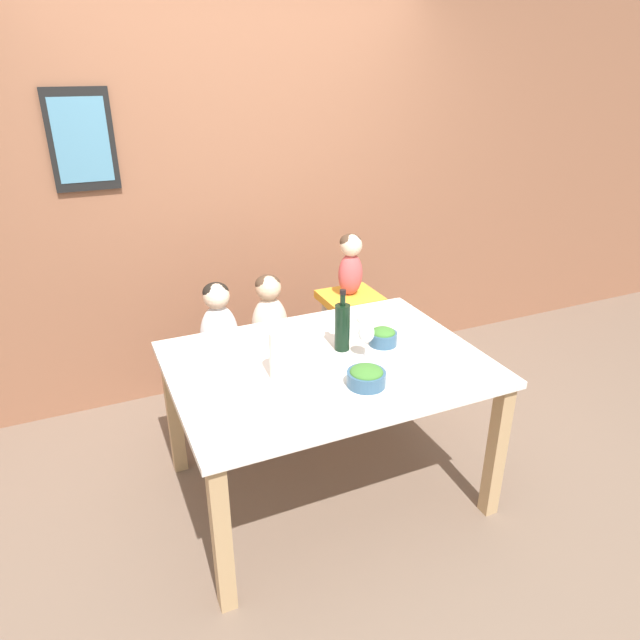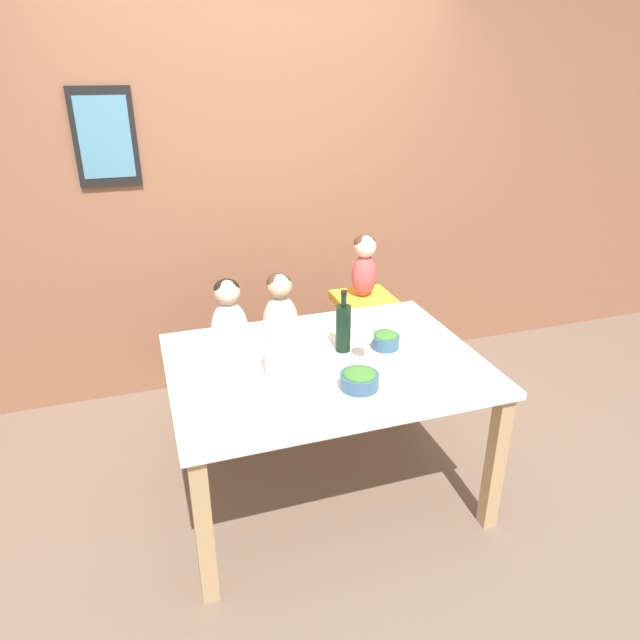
{
  "view_description": "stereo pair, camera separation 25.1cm",
  "coord_description": "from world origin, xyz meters",
  "px_view_note": "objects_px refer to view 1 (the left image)",
  "views": [
    {
      "loc": [
        -1.01,
        -2.18,
        2.08
      ],
      "look_at": [
        0.0,
        0.08,
        0.95
      ],
      "focal_mm": 32.0,
      "sensor_mm": 36.0,
      "label": 1
    },
    {
      "loc": [
        -0.77,
        -2.27,
        2.08
      ],
      "look_at": [
        0.0,
        0.08,
        0.95
      ],
      "focal_mm": 32.0,
      "sensor_mm": 36.0,
      "label": 2
    }
  ],
  "objects_px": {
    "dinner_plate_back_left": "(243,349)",
    "person_baby_right": "(351,261)",
    "chair_right_highchair": "(349,320)",
    "salad_bowl_large": "(366,376)",
    "chair_far_left": "(223,375)",
    "wine_bottle": "(342,326)",
    "person_child_left": "(219,325)",
    "dinner_plate_back_right": "(378,319)",
    "chair_far_center": "(271,365)",
    "salad_bowl_small": "(383,336)",
    "paper_towel_roll": "(281,355)",
    "person_child_center": "(269,316)",
    "dinner_plate_front_left": "(249,413)",
    "wine_glass_near": "(366,334)"
  },
  "relations": [
    {
      "from": "dinner_plate_back_left",
      "to": "person_baby_right",
      "type": "bearing_deg",
      "value": 30.15
    },
    {
      "from": "chair_right_highchair",
      "to": "salad_bowl_large",
      "type": "bearing_deg",
      "value": -113.18
    },
    {
      "from": "person_baby_right",
      "to": "dinner_plate_back_left",
      "type": "bearing_deg",
      "value": -149.85
    },
    {
      "from": "chair_far_left",
      "to": "dinner_plate_back_left",
      "type": "xyz_separation_m",
      "value": [
        -0.0,
        -0.49,
        0.41
      ]
    },
    {
      "from": "wine_bottle",
      "to": "dinner_plate_back_left",
      "type": "xyz_separation_m",
      "value": [
        -0.45,
        0.19,
        -0.12
      ]
    },
    {
      "from": "person_child_left",
      "to": "dinner_plate_back_right",
      "type": "xyz_separation_m",
      "value": [
        0.79,
        -0.45,
        0.08
      ]
    },
    {
      "from": "chair_far_center",
      "to": "salad_bowl_small",
      "type": "xyz_separation_m",
      "value": [
        0.36,
        -0.71,
        0.44
      ]
    },
    {
      "from": "chair_far_left",
      "to": "chair_right_highchair",
      "type": "xyz_separation_m",
      "value": [
        0.84,
        0.0,
        0.21
      ]
    },
    {
      "from": "chair_right_highchair",
      "to": "salad_bowl_small",
      "type": "distance_m",
      "value": 0.77
    },
    {
      "from": "salad_bowl_large",
      "to": "dinner_plate_back_left",
      "type": "bearing_deg",
      "value": 126.17
    },
    {
      "from": "paper_towel_roll",
      "to": "salad_bowl_small",
      "type": "height_order",
      "value": "paper_towel_roll"
    },
    {
      "from": "chair_far_center",
      "to": "chair_right_highchair",
      "type": "bearing_deg",
      "value": 0.0
    },
    {
      "from": "person_child_left",
      "to": "person_child_center",
      "type": "xyz_separation_m",
      "value": [
        0.31,
        0.0,
        0.0
      ]
    },
    {
      "from": "chair_far_center",
      "to": "person_child_center",
      "type": "height_order",
      "value": "person_child_center"
    },
    {
      "from": "paper_towel_roll",
      "to": "salad_bowl_small",
      "type": "relative_size",
      "value": 1.61
    },
    {
      "from": "person_baby_right",
      "to": "salad_bowl_small",
      "type": "distance_m",
      "value": 0.75
    },
    {
      "from": "salad_bowl_small",
      "to": "dinner_plate_back_left",
      "type": "bearing_deg",
      "value": 161.07
    },
    {
      "from": "chair_right_highchair",
      "to": "dinner_plate_back_left",
      "type": "relative_size",
      "value": 3.21
    },
    {
      "from": "chair_right_highchair",
      "to": "wine_bottle",
      "type": "height_order",
      "value": "wine_bottle"
    },
    {
      "from": "person_child_left",
      "to": "salad_bowl_small",
      "type": "xyz_separation_m",
      "value": [
        0.66,
        -0.72,
        0.11
      ]
    },
    {
      "from": "salad_bowl_large",
      "to": "person_child_center",
      "type": "bearing_deg",
      "value": 95.03
    },
    {
      "from": "chair_far_left",
      "to": "dinner_plate_front_left",
      "type": "xyz_separation_m",
      "value": [
        -0.14,
        -1.04,
        0.41
      ]
    },
    {
      "from": "chair_right_highchair",
      "to": "dinner_plate_front_left",
      "type": "xyz_separation_m",
      "value": [
        -0.98,
        -1.04,
        0.2
      ]
    },
    {
      "from": "salad_bowl_large",
      "to": "dinner_plate_front_left",
      "type": "height_order",
      "value": "salad_bowl_large"
    },
    {
      "from": "dinner_plate_back_left",
      "to": "person_child_center",
      "type": "bearing_deg",
      "value": 57.76
    },
    {
      "from": "paper_towel_roll",
      "to": "dinner_plate_front_left",
      "type": "relative_size",
      "value": 0.98
    },
    {
      "from": "wine_bottle",
      "to": "chair_far_left",
      "type": "bearing_deg",
      "value": 123.72
    },
    {
      "from": "person_baby_right",
      "to": "wine_glass_near",
      "type": "height_order",
      "value": "person_baby_right"
    },
    {
      "from": "dinner_plate_back_right",
      "to": "dinner_plate_back_left",
      "type": "bearing_deg",
      "value": -177.2
    },
    {
      "from": "dinner_plate_front_left",
      "to": "wine_glass_near",
      "type": "bearing_deg",
      "value": 19.97
    },
    {
      "from": "chair_far_center",
      "to": "wine_glass_near",
      "type": "relative_size",
      "value": 2.44
    },
    {
      "from": "chair_far_left",
      "to": "person_child_center",
      "type": "distance_m",
      "value": 0.45
    },
    {
      "from": "chair_right_highchair",
      "to": "wine_bottle",
      "type": "bearing_deg",
      "value": -119.74
    },
    {
      "from": "paper_towel_roll",
      "to": "chair_far_center",
      "type": "bearing_deg",
      "value": 74.5
    },
    {
      "from": "person_child_center",
      "to": "salad_bowl_small",
      "type": "distance_m",
      "value": 0.81
    },
    {
      "from": "chair_far_center",
      "to": "chair_right_highchair",
      "type": "relative_size",
      "value": 0.59
    },
    {
      "from": "person_child_left",
      "to": "person_baby_right",
      "type": "height_order",
      "value": "person_baby_right"
    },
    {
      "from": "salad_bowl_large",
      "to": "salad_bowl_small",
      "type": "distance_m",
      "value": 0.41
    },
    {
      "from": "chair_right_highchair",
      "to": "wine_bottle",
      "type": "distance_m",
      "value": 0.84
    },
    {
      "from": "salad_bowl_small",
      "to": "dinner_plate_back_right",
      "type": "height_order",
      "value": "salad_bowl_small"
    },
    {
      "from": "person_child_center",
      "to": "dinner_plate_back_right",
      "type": "xyz_separation_m",
      "value": [
        0.48,
        -0.45,
        0.08
      ]
    },
    {
      "from": "dinner_plate_front_left",
      "to": "dinner_plate_back_right",
      "type": "relative_size",
      "value": 1.0
    },
    {
      "from": "chair_right_highchair",
      "to": "dinner_plate_front_left",
      "type": "bearing_deg",
      "value": -133.37
    },
    {
      "from": "person_child_left",
      "to": "person_baby_right",
      "type": "bearing_deg",
      "value": 0.03
    },
    {
      "from": "chair_far_center",
      "to": "salad_bowl_small",
      "type": "bearing_deg",
      "value": -63.47
    },
    {
      "from": "chair_far_center",
      "to": "person_child_center",
      "type": "xyz_separation_m",
      "value": [
        0.0,
        0.0,
        0.33
      ]
    },
    {
      "from": "person_child_center",
      "to": "paper_towel_roll",
      "type": "relative_size",
      "value": 2.24
    },
    {
      "from": "wine_bottle",
      "to": "dinner_plate_back_left",
      "type": "relative_size",
      "value": 1.35
    },
    {
      "from": "person_child_left",
      "to": "salad_bowl_small",
      "type": "height_order",
      "value": "person_child_left"
    },
    {
      "from": "person_baby_right",
      "to": "dinner_plate_back_left",
      "type": "xyz_separation_m",
      "value": [
        -0.84,
        -0.49,
        -0.19
      ]
    }
  ]
}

